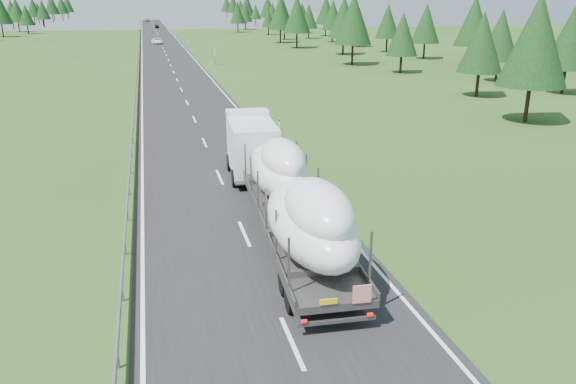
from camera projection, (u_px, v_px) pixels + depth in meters
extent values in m
plane|color=#254416|center=(292.00, 343.00, 17.80)|extent=(400.00, 400.00, 0.00)
cube|color=black|center=(166.00, 55.00, 109.58)|extent=(10.00, 400.00, 0.02)
cube|color=slate|center=(138.00, 52.00, 108.19)|extent=(0.08, 400.00, 0.32)
cylinder|color=slate|center=(118.00, 359.00, 16.50)|extent=(0.10, 0.10, 0.60)
cube|color=silver|center=(279.00, 124.00, 46.64)|extent=(0.12, 0.07, 1.00)
cube|color=black|center=(279.00, 120.00, 46.54)|extent=(0.13, 0.08, 0.12)
cube|color=silver|center=(211.00, 62.00, 92.54)|extent=(0.12, 0.07, 1.00)
cube|color=black|center=(211.00, 60.00, 92.43)|extent=(0.13, 0.08, 0.12)
cube|color=silver|center=(188.00, 41.00, 138.43)|extent=(0.12, 0.07, 1.00)
cube|color=black|center=(188.00, 40.00, 138.33)|extent=(0.13, 0.08, 0.12)
cube|color=silver|center=(176.00, 31.00, 184.33)|extent=(0.12, 0.07, 1.00)
cube|color=black|center=(176.00, 30.00, 184.22)|extent=(0.13, 0.08, 0.12)
cube|color=silver|center=(170.00, 24.00, 230.22)|extent=(0.12, 0.07, 1.00)
cube|color=black|center=(170.00, 24.00, 230.12)|extent=(0.13, 0.08, 0.12)
cube|color=silver|center=(165.00, 20.00, 276.11)|extent=(0.12, 0.07, 1.00)
cube|color=black|center=(165.00, 19.00, 276.01)|extent=(0.13, 0.08, 0.12)
cube|color=silver|center=(162.00, 17.00, 322.01)|extent=(0.12, 0.07, 1.00)
cube|color=black|center=(162.00, 17.00, 321.90)|extent=(0.13, 0.08, 0.12)
cylinder|color=slate|center=(215.00, 59.00, 92.53)|extent=(0.08, 0.08, 2.00)
cube|color=silver|center=(215.00, 53.00, 92.21)|extent=(0.05, 0.90, 1.20)
cylinder|color=black|center=(564.00, 79.00, 64.17)|extent=(0.36, 0.36, 3.29)
cone|color=black|center=(570.00, 38.00, 62.68)|extent=(5.12, 5.12, 6.86)
cylinder|color=black|center=(497.00, 69.00, 73.88)|extent=(0.36, 0.36, 3.14)
cone|color=black|center=(501.00, 35.00, 72.46)|extent=(4.88, 4.88, 6.54)
cylinder|color=black|center=(471.00, 54.00, 90.93)|extent=(0.36, 0.36, 3.75)
cone|color=black|center=(474.00, 21.00, 89.23)|extent=(5.84, 5.84, 7.82)
cylinder|color=black|center=(424.00, 50.00, 101.87)|extent=(0.36, 0.36, 3.30)
cone|color=black|center=(426.00, 23.00, 100.37)|extent=(5.14, 5.14, 6.88)
cylinder|color=black|center=(387.00, 44.00, 115.24)|extent=(0.36, 0.36, 3.23)
cone|color=black|center=(388.00, 21.00, 113.78)|extent=(5.02, 5.02, 6.72)
cylinder|color=black|center=(358.00, 40.00, 127.77)|extent=(0.36, 0.36, 2.92)
cone|color=black|center=(359.00, 22.00, 126.45)|extent=(4.55, 4.55, 6.09)
cylinder|color=black|center=(332.00, 35.00, 141.95)|extent=(0.36, 0.36, 3.50)
cone|color=black|center=(333.00, 15.00, 140.37)|extent=(5.44, 5.44, 7.29)
cylinder|color=black|center=(309.00, 33.00, 154.89)|extent=(0.36, 0.36, 3.14)
cone|color=black|center=(309.00, 16.00, 153.47)|extent=(4.88, 4.88, 6.54)
cylinder|color=black|center=(325.00, 29.00, 165.11)|extent=(0.36, 0.36, 3.91)
cone|color=black|center=(326.00, 10.00, 163.34)|extent=(6.08, 6.08, 8.14)
cylinder|color=black|center=(302.00, 28.00, 181.24)|extent=(0.36, 0.36, 3.21)
cone|color=black|center=(302.00, 13.00, 179.79)|extent=(5.00, 5.00, 6.69)
cylinder|color=black|center=(282.00, 24.00, 193.56)|extent=(0.36, 0.36, 4.13)
cone|color=black|center=(281.00, 7.00, 191.69)|extent=(6.42, 6.42, 8.60)
cylinder|color=black|center=(272.00, 24.00, 206.26)|extent=(0.36, 0.36, 3.16)
cone|color=black|center=(272.00, 12.00, 204.83)|extent=(4.92, 4.92, 6.59)
cylinder|color=black|center=(268.00, 21.00, 220.65)|extent=(0.36, 0.36, 4.08)
cone|color=black|center=(267.00, 6.00, 218.81)|extent=(6.35, 6.35, 8.50)
cylinder|color=black|center=(256.00, 22.00, 232.75)|extent=(0.36, 0.36, 2.90)
cone|color=black|center=(256.00, 11.00, 231.43)|extent=(4.51, 4.51, 6.04)
cylinder|color=black|center=(247.00, 19.00, 242.23)|extent=(0.36, 0.36, 4.10)
cone|color=black|center=(246.00, 5.00, 240.38)|extent=(6.38, 6.38, 8.54)
cylinder|color=black|center=(247.00, 18.00, 257.17)|extent=(0.36, 0.36, 4.25)
cone|color=black|center=(247.00, 4.00, 255.24)|extent=(6.61, 6.61, 8.86)
cylinder|color=black|center=(241.00, 18.00, 269.80)|extent=(0.36, 0.36, 3.47)
cone|color=black|center=(240.00, 7.00, 268.23)|extent=(5.40, 5.40, 7.23)
cylinder|color=black|center=(246.00, 18.00, 280.87)|extent=(0.36, 0.36, 3.07)
cone|color=black|center=(246.00, 9.00, 279.48)|extent=(4.78, 4.78, 6.40)
cylinder|color=black|center=(233.00, 16.00, 292.32)|extent=(0.36, 0.36, 4.25)
cone|color=black|center=(233.00, 4.00, 290.40)|extent=(6.61, 6.61, 8.85)
cylinder|color=black|center=(238.00, 16.00, 309.00)|extent=(0.36, 0.36, 3.01)
cone|color=black|center=(238.00, 8.00, 307.64)|extent=(4.67, 4.67, 6.26)
cylinder|color=black|center=(227.00, 14.00, 321.24)|extent=(0.36, 0.36, 4.16)
cone|color=black|center=(226.00, 4.00, 319.36)|extent=(6.47, 6.47, 8.66)
cylinder|color=black|center=(528.00, 101.00, 49.20)|extent=(0.36, 0.36, 3.75)
cone|color=black|center=(536.00, 40.00, 47.51)|extent=(5.84, 5.84, 7.82)
cylinder|color=black|center=(478.00, 82.00, 62.40)|extent=(0.36, 0.36, 3.13)
cone|color=black|center=(482.00, 42.00, 60.99)|extent=(4.87, 4.87, 6.52)
cylinder|color=black|center=(401.00, 63.00, 82.50)|extent=(0.36, 0.36, 2.94)
cone|color=black|center=(403.00, 34.00, 81.17)|extent=(4.57, 4.57, 6.12)
cylinder|color=black|center=(352.00, 53.00, 92.40)|extent=(0.36, 0.36, 3.87)
cone|color=black|center=(354.00, 19.00, 90.65)|extent=(6.03, 6.03, 8.07)
cylinder|color=black|center=(343.00, 45.00, 109.60)|extent=(0.36, 0.36, 3.75)
cone|color=black|center=(344.00, 17.00, 107.90)|extent=(5.83, 5.83, 7.81)
cylinder|color=black|center=(297.00, 39.00, 124.30)|extent=(0.36, 0.36, 3.85)
cone|color=black|center=(297.00, 14.00, 122.56)|extent=(5.98, 5.98, 8.01)
cylinder|color=black|center=(280.00, 35.00, 139.09)|extent=(0.36, 0.36, 3.83)
cone|color=black|center=(280.00, 12.00, 137.36)|extent=(5.96, 5.96, 7.98)
cylinder|color=black|center=(284.00, 34.00, 150.89)|extent=(0.36, 0.36, 2.74)
cone|color=black|center=(284.00, 19.00, 149.65)|extent=(4.26, 4.26, 5.71)
cylinder|color=black|center=(268.00, 30.00, 170.36)|extent=(0.36, 0.36, 2.60)
cone|color=black|center=(268.00, 18.00, 169.18)|extent=(4.04, 4.04, 5.41)
cylinder|color=black|center=(238.00, 27.00, 183.46)|extent=(0.36, 0.36, 3.27)
cone|color=black|center=(237.00, 13.00, 181.98)|extent=(5.08, 5.08, 6.81)
cylinder|color=black|center=(245.00, 25.00, 198.79)|extent=(0.36, 0.36, 3.20)
cone|color=black|center=(245.00, 12.00, 197.34)|extent=(4.98, 4.98, 6.68)
cylinder|color=black|center=(2.00, 29.00, 160.87)|extent=(0.36, 0.36, 4.21)
cylinder|color=black|center=(28.00, 29.00, 175.26)|extent=(0.36, 0.36, 3.04)
cone|color=black|center=(26.00, 15.00, 173.88)|extent=(4.73, 4.73, 6.34)
cylinder|color=black|center=(19.00, 26.00, 186.57)|extent=(0.36, 0.36, 3.71)
cone|color=black|center=(16.00, 10.00, 184.89)|extent=(5.77, 5.77, 7.73)
cylinder|color=black|center=(13.00, 25.00, 199.76)|extent=(0.36, 0.36, 3.48)
cone|color=black|center=(11.00, 10.00, 198.19)|extent=(5.42, 5.42, 7.26)
cylinder|color=black|center=(44.00, 23.00, 214.02)|extent=(0.36, 0.36, 3.49)
cone|color=black|center=(42.00, 9.00, 212.44)|extent=(5.43, 5.43, 7.27)
cylinder|color=black|center=(43.00, 22.00, 223.72)|extent=(0.36, 0.36, 3.17)
cone|color=black|center=(42.00, 11.00, 222.29)|extent=(4.92, 4.92, 6.59)
cylinder|color=black|center=(35.00, 20.00, 236.64)|extent=(0.36, 0.36, 3.78)
cone|color=black|center=(33.00, 7.00, 234.93)|extent=(5.88, 5.88, 7.87)
cylinder|color=black|center=(39.00, 20.00, 249.31)|extent=(0.36, 0.36, 3.14)
cone|color=black|center=(38.00, 10.00, 247.89)|extent=(4.88, 4.88, 6.54)
cylinder|color=black|center=(53.00, 18.00, 260.10)|extent=(0.36, 0.36, 4.30)
cone|color=black|center=(51.00, 4.00, 258.15)|extent=(6.69, 6.69, 8.96)
cylinder|color=black|center=(63.00, 17.00, 273.34)|extent=(0.36, 0.36, 4.13)
cone|color=black|center=(61.00, 5.00, 271.47)|extent=(6.43, 6.43, 8.61)
cylinder|color=black|center=(54.00, 17.00, 287.35)|extent=(0.36, 0.36, 3.70)
cone|color=black|center=(53.00, 6.00, 285.68)|extent=(5.76, 5.76, 7.71)
cylinder|color=black|center=(68.00, 15.00, 301.81)|extent=(0.36, 0.36, 4.29)
cone|color=black|center=(67.00, 3.00, 299.87)|extent=(6.67, 6.67, 8.93)
cube|color=white|center=(252.00, 146.00, 33.54)|extent=(2.91, 5.37, 2.93)
cube|color=black|center=(245.00, 128.00, 35.82)|extent=(2.41, 0.22, 1.47)
cube|color=white|center=(245.00, 112.00, 35.13)|extent=(2.68, 1.40, 0.31)
cube|color=#53514F|center=(256.00, 174.00, 33.04)|extent=(2.79, 3.28, 0.26)
cylinder|color=black|center=(229.00, 163.00, 35.48)|extent=(0.43, 1.07, 1.05)
cylinder|color=black|center=(266.00, 160.00, 36.02)|extent=(0.43, 1.07, 1.05)
cylinder|color=black|center=(237.00, 178.00, 32.40)|extent=(0.43, 1.07, 1.05)
cylinder|color=black|center=(277.00, 175.00, 32.95)|extent=(0.43, 1.07, 1.05)
cube|color=#53514F|center=(293.00, 223.00, 24.75)|extent=(3.65, 14.79, 0.27)
cube|color=#53514F|center=(262.00, 221.00, 24.35)|extent=(0.89, 14.63, 0.25)
cube|color=#53514F|center=(324.00, 215.00, 24.98)|extent=(0.89, 14.63, 0.25)
cube|color=#53514F|center=(300.00, 266.00, 18.31)|extent=(0.08, 0.08, 1.99)
cube|color=#53514F|center=(380.00, 257.00, 18.94)|extent=(0.08, 0.08, 1.99)
cube|color=#53514F|center=(282.00, 236.00, 20.61)|extent=(0.08, 0.08, 1.99)
cube|color=#53514F|center=(354.00, 229.00, 21.24)|extent=(0.08, 0.08, 1.99)
cube|color=#53514F|center=(268.00, 212.00, 22.92)|extent=(0.08, 0.08, 1.99)
cube|color=#53514F|center=(333.00, 206.00, 23.55)|extent=(0.08, 0.08, 1.99)
cube|color=#53514F|center=(257.00, 193.00, 25.22)|extent=(0.08, 0.08, 1.99)
cube|color=#53514F|center=(316.00, 188.00, 25.85)|extent=(0.08, 0.08, 1.99)
cube|color=#53514F|center=(247.00, 176.00, 27.53)|extent=(0.08, 0.08, 1.99)
cube|color=#53514F|center=(302.00, 172.00, 28.16)|extent=(0.08, 0.08, 1.99)
cube|color=#53514F|center=(239.00, 163.00, 29.83)|extent=(0.08, 0.08, 1.99)
cube|color=#53514F|center=(290.00, 159.00, 30.46)|extent=(0.08, 0.08, 1.99)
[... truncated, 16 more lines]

